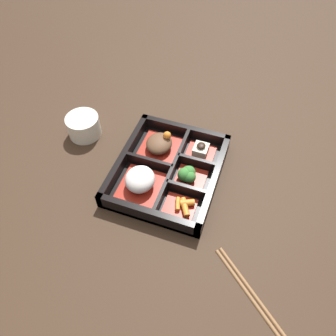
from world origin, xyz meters
TOP-DOWN VIEW (x-y plane):
  - ground_plane at (0.00, 0.00)m, footprint 3.00×3.00m
  - bento_base at (0.00, 0.00)m, footprint 0.27×0.23m
  - bento_rim at (-0.00, -0.00)m, footprint 0.27×0.23m
  - bowl_rice at (-0.06, 0.04)m, footprint 0.10×0.09m
  - bowl_stew at (0.06, 0.04)m, footprint 0.10×0.09m
  - bowl_carrots at (-0.08, -0.06)m, footprint 0.06×0.07m
  - bowl_greens at (-0.00, -0.05)m, footprint 0.06×0.07m
  - bowl_tofu at (0.08, -0.06)m, footprint 0.06×0.07m
  - tea_cup at (0.06, 0.25)m, footprint 0.08×0.08m
  - chopsticks at (-0.22, -0.25)m, footprint 0.16×0.19m

SIDE VIEW (x-z plane):
  - ground_plane at x=0.00m, z-range 0.00..0.00m
  - chopsticks at x=-0.22m, z-range 0.00..0.01m
  - bento_base at x=0.00m, z-range 0.00..0.01m
  - bowl_carrots at x=-0.08m, z-range 0.01..0.03m
  - bento_rim at x=0.00m, z-range 0.00..0.04m
  - bowl_tofu at x=0.08m, z-range 0.00..0.04m
  - bowl_stew at x=0.06m, z-range 0.00..0.05m
  - bowl_greens at x=0.00m, z-range 0.01..0.05m
  - tea_cup at x=0.06m, z-range 0.00..0.06m
  - bowl_rice at x=-0.06m, z-range 0.01..0.06m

